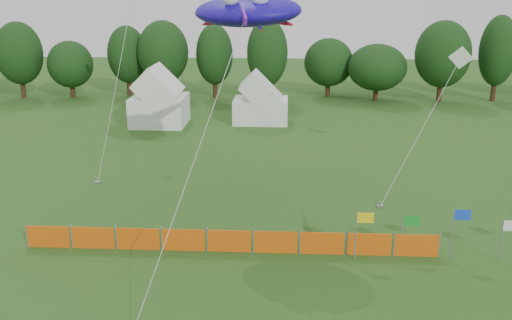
# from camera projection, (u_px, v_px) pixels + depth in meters

# --- Properties ---
(treeline) EXTENTS (104.57, 8.78, 8.36)m
(treeline) POSITION_uv_depth(u_px,v_px,m) (293.00, 58.00, 57.41)
(treeline) COLOR #382314
(treeline) RESTS_ON ground
(tent_left) EXTENTS (4.45, 4.45, 3.93)m
(tent_left) POSITION_uv_depth(u_px,v_px,m) (159.00, 101.00, 47.20)
(tent_left) COLOR white
(tent_left) RESTS_ON ground
(tent_right) EXTENTS (4.64, 3.71, 3.27)m
(tent_right) POSITION_uv_depth(u_px,v_px,m) (261.00, 103.00, 48.12)
(tent_right) COLOR white
(tent_right) RESTS_ON ground
(barrier_fence) EXTENTS (17.90, 0.06, 1.00)m
(barrier_fence) POSITION_uv_depth(u_px,v_px,m) (229.00, 241.00, 24.62)
(barrier_fence) COLOR #D1530B
(barrier_fence) RESTS_ON ground
(flag_row) EXTENTS (8.73, 0.55, 2.26)m
(flag_row) POSITION_uv_depth(u_px,v_px,m) (457.00, 229.00, 23.61)
(flag_row) COLOR gray
(flag_row) RESTS_ON ground
(stingray_kite) EXTENTS (6.55, 19.11, 10.91)m
(stingray_kite) POSITION_uv_depth(u_px,v_px,m) (249.00, 11.00, 27.20)
(stingray_kite) COLOR #210DBF
(stingray_kite) RESTS_ON ground
(small_kite_white) EXTENTS (5.69, 5.45, 7.86)m
(small_kite_white) POSITION_uv_depth(u_px,v_px,m) (442.00, 92.00, 31.72)
(small_kite_white) COLOR white
(small_kite_white) RESTS_ON ground
(small_kite_dark) EXTENTS (0.97, 11.28, 12.96)m
(small_kite_dark) POSITION_uv_depth(u_px,v_px,m) (124.00, 40.00, 37.73)
(small_kite_dark) COLOR black
(small_kite_dark) RESTS_ON ground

